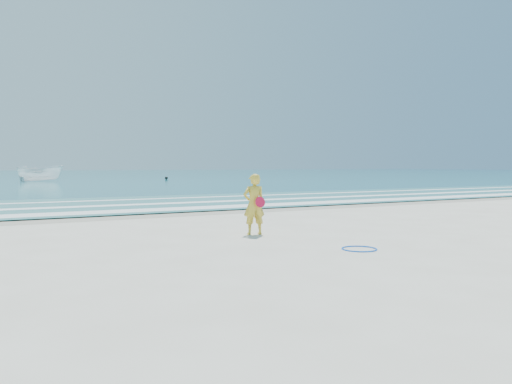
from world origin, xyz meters
TOP-DOWN VIEW (x-y plane):
  - ground at (0.00, 0.00)m, footprint 400.00×400.00m
  - wet_sand at (0.00, 9.00)m, footprint 400.00×2.40m
  - ocean at (0.00, 105.00)m, footprint 400.00×190.00m
  - shallow at (0.00, 14.00)m, footprint 400.00×10.00m
  - foam_near at (0.00, 10.30)m, footprint 400.00×1.40m
  - foam_mid at (0.00, 13.20)m, footprint 400.00×0.90m
  - foam_far at (0.00, 16.50)m, footprint 400.00×0.60m
  - hoop at (0.67, -0.33)m, footprint 0.85×0.85m
  - boat at (-0.44, 50.14)m, footprint 4.96×2.68m
  - buoy at (14.12, 51.26)m, footprint 0.38×0.38m
  - woman at (-0.16, 2.71)m, footprint 0.62×0.47m

SIDE VIEW (x-z plane):
  - ground at x=0.00m, z-range 0.00..0.00m
  - wet_sand at x=0.00m, z-range 0.00..0.00m
  - hoop at x=0.67m, z-range 0.00..0.03m
  - ocean at x=0.00m, z-range 0.00..0.04m
  - shallow at x=0.00m, z-range 0.04..0.05m
  - foam_near at x=0.00m, z-range 0.05..0.06m
  - foam_mid at x=0.00m, z-range 0.05..0.06m
  - foam_far at x=0.00m, z-range 0.05..0.06m
  - buoy at x=14.12m, z-range 0.04..0.42m
  - woman at x=-0.16m, z-range 0.00..1.54m
  - boat at x=-0.44m, z-range 0.04..1.85m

